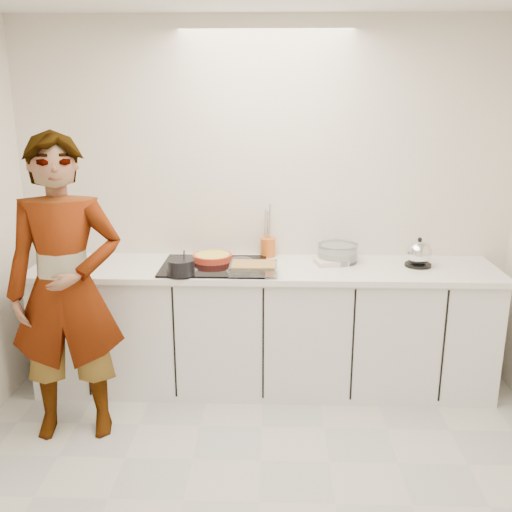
{
  "coord_description": "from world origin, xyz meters",
  "views": [
    {
      "loc": [
        0.07,
        -2.53,
        2.05
      ],
      "look_at": [
        -0.05,
        1.05,
        1.05
      ],
      "focal_mm": 40.0,
      "sensor_mm": 36.0,
      "label": 1
    }
  ],
  "objects_px": {
    "baking_dish": "(253,267)",
    "mixing_bowl": "(338,253)",
    "saucepan": "(181,267)",
    "hob": "(214,266)",
    "utensil_crock": "(268,247)",
    "kettle": "(419,254)",
    "cook": "(66,290)",
    "tart_dish": "(212,257)"
  },
  "relations": [
    {
      "from": "hob",
      "to": "utensil_crock",
      "type": "xyz_separation_m",
      "value": [
        0.37,
        0.28,
        0.06
      ]
    },
    {
      "from": "tart_dish",
      "to": "mixing_bowl",
      "type": "bearing_deg",
      "value": 2.96
    },
    {
      "from": "kettle",
      "to": "saucepan",
      "type": "bearing_deg",
      "value": -169.99
    },
    {
      "from": "kettle",
      "to": "utensil_crock",
      "type": "xyz_separation_m",
      "value": [
        -1.05,
        0.22,
        -0.02
      ]
    },
    {
      "from": "baking_dish",
      "to": "kettle",
      "type": "xyz_separation_m",
      "value": [
        1.14,
        0.23,
        0.04
      ]
    },
    {
      "from": "utensil_crock",
      "to": "cook",
      "type": "height_order",
      "value": "cook"
    },
    {
      "from": "hob",
      "to": "baking_dish",
      "type": "distance_m",
      "value": 0.33
    },
    {
      "from": "cook",
      "to": "hob",
      "type": "bearing_deg",
      "value": 27.52
    },
    {
      "from": "baking_dish",
      "to": "kettle",
      "type": "height_order",
      "value": "kettle"
    },
    {
      "from": "hob",
      "to": "saucepan",
      "type": "height_order",
      "value": "saucepan"
    },
    {
      "from": "saucepan",
      "to": "baking_dish",
      "type": "height_order",
      "value": "saucepan"
    },
    {
      "from": "baking_dish",
      "to": "mixing_bowl",
      "type": "bearing_deg",
      "value": 28.79
    },
    {
      "from": "mixing_bowl",
      "to": "utensil_crock",
      "type": "height_order",
      "value": "utensil_crock"
    },
    {
      "from": "tart_dish",
      "to": "utensil_crock",
      "type": "height_order",
      "value": "utensil_crock"
    },
    {
      "from": "tart_dish",
      "to": "mixing_bowl",
      "type": "distance_m",
      "value": 0.9
    },
    {
      "from": "hob",
      "to": "kettle",
      "type": "xyz_separation_m",
      "value": [
        1.42,
        0.06,
        0.08
      ]
    },
    {
      "from": "tart_dish",
      "to": "baking_dish",
      "type": "bearing_deg",
      "value": -42.49
    },
    {
      "from": "hob",
      "to": "kettle",
      "type": "relative_size",
      "value": 3.44
    },
    {
      "from": "mixing_bowl",
      "to": "kettle",
      "type": "relative_size",
      "value": 1.72
    },
    {
      "from": "mixing_bowl",
      "to": "utensil_crock",
      "type": "distance_m",
      "value": 0.52
    },
    {
      "from": "hob",
      "to": "saucepan",
      "type": "distance_m",
      "value": 0.3
    },
    {
      "from": "hob",
      "to": "utensil_crock",
      "type": "distance_m",
      "value": 0.47
    },
    {
      "from": "hob",
      "to": "baking_dish",
      "type": "relative_size",
      "value": 2.28
    },
    {
      "from": "saucepan",
      "to": "cook",
      "type": "relative_size",
      "value": 0.1
    },
    {
      "from": "tart_dish",
      "to": "saucepan",
      "type": "bearing_deg",
      "value": -116.88
    },
    {
      "from": "saucepan",
      "to": "baking_dish",
      "type": "bearing_deg",
      "value": 7.1
    },
    {
      "from": "baking_dish",
      "to": "tart_dish",
      "type": "bearing_deg",
      "value": 137.51
    },
    {
      "from": "saucepan",
      "to": "kettle",
      "type": "height_order",
      "value": "kettle"
    },
    {
      "from": "saucepan",
      "to": "cook",
      "type": "bearing_deg",
      "value": -148.66
    },
    {
      "from": "tart_dish",
      "to": "kettle",
      "type": "bearing_deg",
      "value": -2.07
    },
    {
      "from": "tart_dish",
      "to": "kettle",
      "type": "relative_size",
      "value": 1.79
    },
    {
      "from": "saucepan",
      "to": "mixing_bowl",
      "type": "distance_m",
      "value": 1.13
    },
    {
      "from": "hob",
      "to": "tart_dish",
      "type": "xyz_separation_m",
      "value": [
        -0.02,
        0.11,
        0.03
      ]
    },
    {
      "from": "hob",
      "to": "saucepan",
      "type": "relative_size",
      "value": 3.82
    },
    {
      "from": "tart_dish",
      "to": "cook",
      "type": "height_order",
      "value": "cook"
    },
    {
      "from": "baking_dish",
      "to": "mixing_bowl",
      "type": "height_order",
      "value": "mixing_bowl"
    },
    {
      "from": "saucepan",
      "to": "baking_dish",
      "type": "distance_m",
      "value": 0.48
    },
    {
      "from": "saucepan",
      "to": "mixing_bowl",
      "type": "xyz_separation_m",
      "value": [
        1.07,
        0.38,
        -0.0
      ]
    },
    {
      "from": "saucepan",
      "to": "utensil_crock",
      "type": "distance_m",
      "value": 0.76
    },
    {
      "from": "saucepan",
      "to": "kettle",
      "type": "distance_m",
      "value": 1.64
    },
    {
      "from": "tart_dish",
      "to": "baking_dish",
      "type": "relative_size",
      "value": 1.19
    },
    {
      "from": "kettle",
      "to": "tart_dish",
      "type": "bearing_deg",
      "value": 177.93
    }
  ]
}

